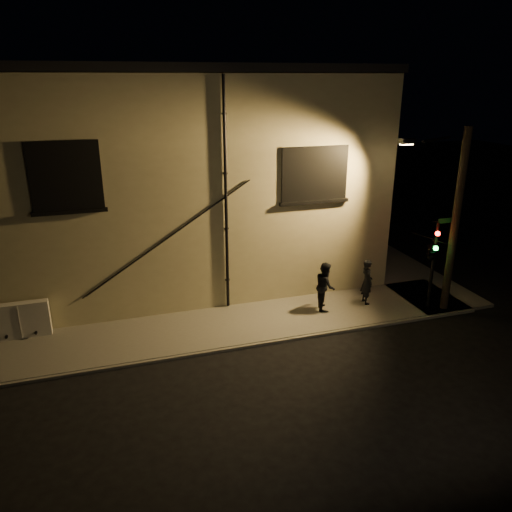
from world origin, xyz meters
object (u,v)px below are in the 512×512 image
object	(u,v)px
utility_cabinet	(20,320)
pedestrian_a	(367,282)
pedestrian_b	(325,286)
streetlamp_pole	(452,217)
traffic_signal	(432,250)

from	to	relation	value
utility_cabinet	pedestrian_a	distance (m)	12.38
pedestrian_a	pedestrian_b	xyz separation A→B (m)	(-1.73, 0.02, 0.03)
utility_cabinet	pedestrian_b	distance (m)	10.66
pedestrian_a	pedestrian_b	size ratio (longest dim) A/B	0.96
utility_cabinet	streetlamp_pole	bearing A→B (deg)	-8.67
utility_cabinet	traffic_signal	xyz separation A→B (m)	(14.22, -2.19, 1.71)
pedestrian_b	traffic_signal	distance (m)	4.05
traffic_signal	streetlamp_pole	xyz separation A→B (m)	(0.62, -0.07, 1.20)
pedestrian_b	streetlamp_pole	size ratio (longest dim) A/B	0.27
utility_cabinet	pedestrian_a	bearing A→B (deg)	-4.90
utility_cabinet	pedestrian_b	size ratio (longest dim) A/B	1.03
pedestrian_b	streetlamp_pole	xyz separation A→B (m)	(4.24, -1.23, 2.61)
pedestrian_a	traffic_signal	distance (m)	2.64
pedestrian_a	streetlamp_pole	size ratio (longest dim) A/B	0.26
utility_cabinet	traffic_signal	world-z (taller)	traffic_signal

